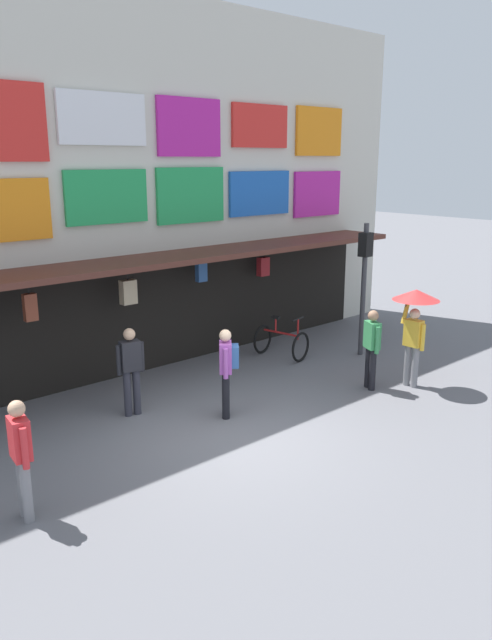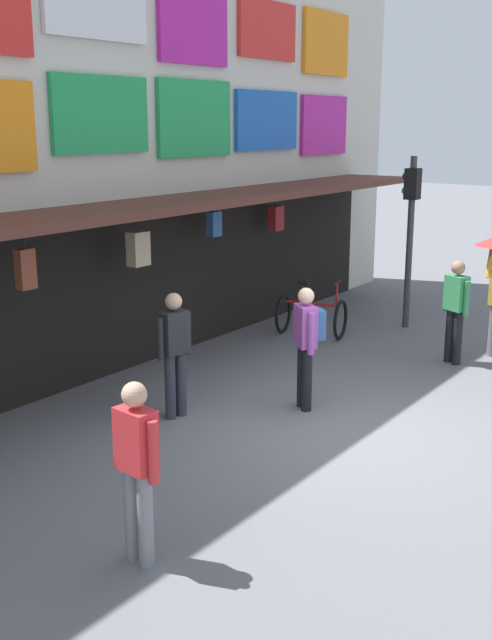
% 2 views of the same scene
% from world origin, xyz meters
% --- Properties ---
extents(ground_plane, '(80.00, 80.00, 0.00)m').
position_xyz_m(ground_plane, '(0.00, 0.00, 0.00)').
color(ground_plane, slate).
extents(shopfront, '(18.00, 2.60, 8.00)m').
position_xyz_m(shopfront, '(-0.00, 4.57, 3.96)').
color(shopfront, beige).
rests_on(shopfront, ground).
extents(traffic_light_far, '(0.29, 0.33, 3.20)m').
position_xyz_m(traffic_light_far, '(5.33, 1.49, 2.14)').
color(traffic_light_far, '#38383D').
rests_on(traffic_light_far, ground).
extents(bicycle_parked, '(0.94, 1.28, 1.05)m').
position_xyz_m(bicycle_parked, '(3.70, 2.60, 0.39)').
color(bicycle_parked, black).
rests_on(bicycle_parked, ground).
extents(pedestrian_in_black, '(0.47, 0.48, 1.68)m').
position_xyz_m(pedestrian_in_black, '(0.48, 0.75, 0.98)').
color(pedestrian_in_black, black).
rests_on(pedestrian_in_black, ground).
extents(pedestrian_in_blue, '(0.26, 0.53, 1.68)m').
position_xyz_m(pedestrian_in_blue, '(-3.65, -0.06, 0.95)').
color(pedestrian_in_blue, gray).
rests_on(pedestrian_in_blue, ground).
extents(pedestrian_in_red, '(0.35, 0.49, 1.68)m').
position_xyz_m(pedestrian_in_red, '(3.63, -0.10, 0.95)').
color(pedestrian_in_red, black).
rests_on(pedestrian_in_red, ground).
extents(pedestrian_with_umbrella, '(0.96, 0.96, 2.08)m').
position_xyz_m(pedestrian_with_umbrella, '(4.40, -0.57, 1.64)').
color(pedestrian_with_umbrella, gray).
rests_on(pedestrian_with_umbrella, ground).
extents(pedestrian_in_white, '(0.52, 0.29, 1.68)m').
position_xyz_m(pedestrian_in_white, '(-0.79, 1.98, 0.95)').
color(pedestrian_in_white, '#2D2D38').
rests_on(pedestrian_in_white, ground).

